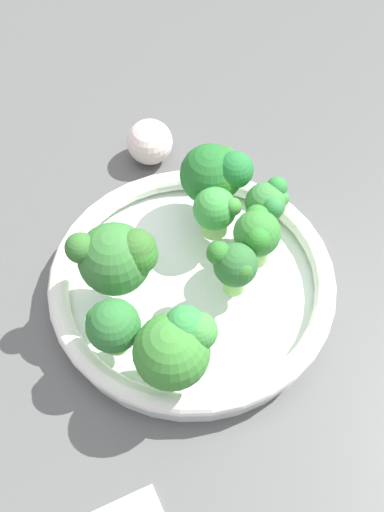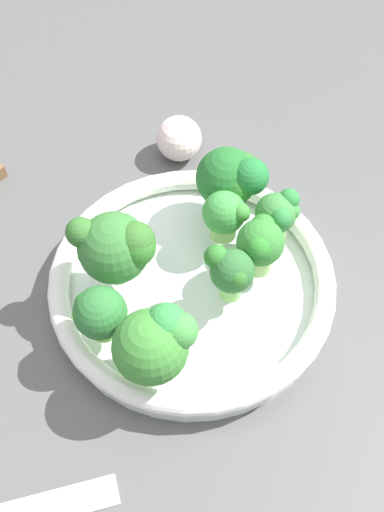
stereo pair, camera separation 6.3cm
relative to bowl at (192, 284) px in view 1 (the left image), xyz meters
The scene contains 11 objects.
ground_plane 5.33cm from the bowl, 141.45° to the right, with size 130.00×130.00×2.50cm, color #525452.
bowl is the anchor object (origin of this frame).
broccoli_floret_0 7.73cm from the bowl, 52.63° to the right, with size 4.32×4.32×5.58cm.
broccoli_floret_1 9.58cm from the bowl, 73.14° to the left, with size 6.73×7.59×8.00cm.
broccoli_floret_2 10.82cm from the bowl, 81.18° to the right, with size 4.44×4.48×5.90cm.
broccoli_floret_3 11.95cm from the bowl, 142.98° to the left, with size 6.56×7.41×7.52cm.
broccoli_floret_4 11.72cm from the bowl, 110.61° to the left, with size 4.83×4.83×5.88cm.
broccoli_floret_5 8.53cm from the bowl, 102.03° to the right, with size 4.71×4.52×6.24cm.
broccoli_floret_6 11.30cm from the bowl, 44.03° to the right, with size 6.71×6.72×7.02cm.
broccoli_floret_7 6.89cm from the bowl, 146.70° to the right, with size 4.47×4.12×6.09cm.
garlic_bulb 19.57cm from the bowl, 15.16° to the right, with size 5.26×5.26×5.26cm, color silver.
Camera 1 is at (-28.10, 20.44, 57.94)cm, focal length 47.21 mm.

